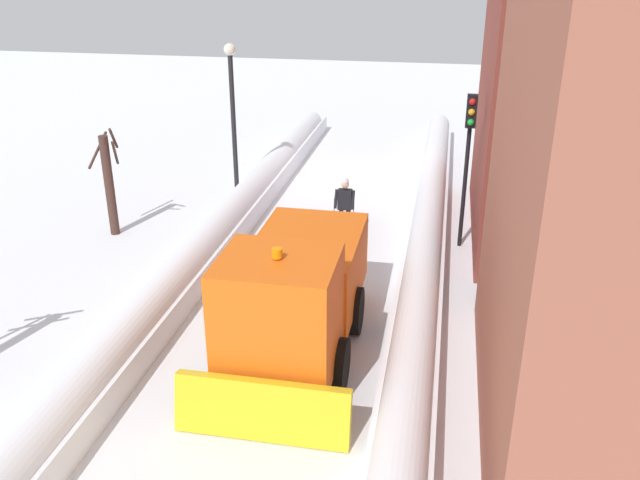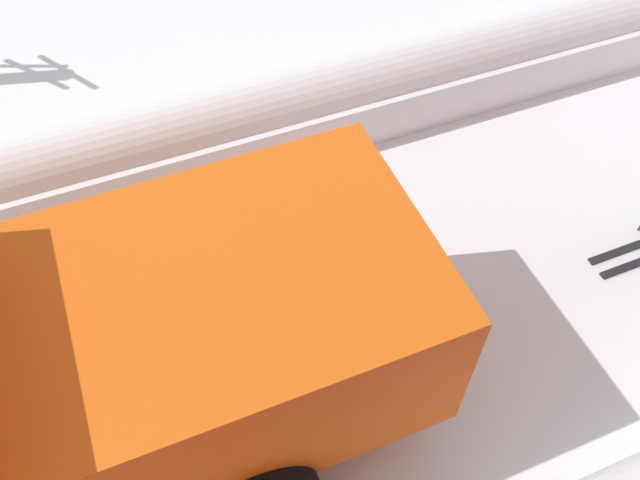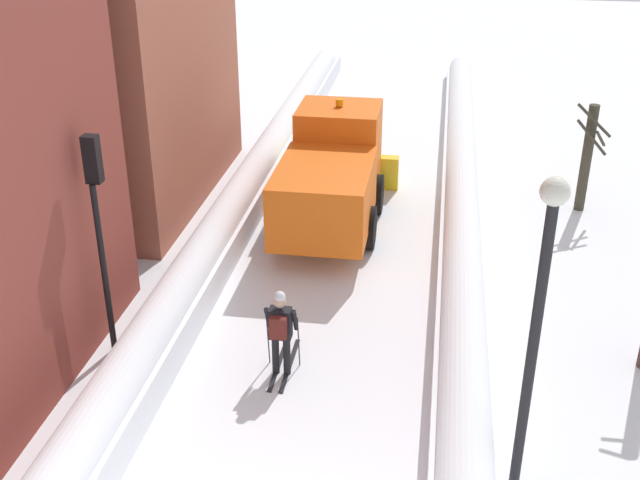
{
  "view_description": "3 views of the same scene",
  "coord_description": "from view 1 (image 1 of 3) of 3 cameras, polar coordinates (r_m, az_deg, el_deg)",
  "views": [
    {
      "loc": [
        -3.31,
        23.51,
        8.07
      ],
      "look_at": [
        -0.42,
        8.5,
        1.42
      ],
      "focal_mm": 37.54,
      "sensor_mm": 36.0,
      "label": 1
    },
    {
      "loc": [
        -3.39,
        10.48,
        6.23
      ],
      "look_at": [
        0.39,
        8.95,
        1.06
      ],
      "focal_mm": 36.89,
      "sensor_mm": 36.0,
      "label": 2
    },
    {
      "loc": [
        2.23,
        -7.61,
        9.04
      ],
      "look_at": [
        -0.12,
        7.33,
        1.6
      ],
      "focal_mm": 44.25,
      "sensor_mm": 36.0,
      "label": 3
    }
  ],
  "objects": [
    {
      "name": "ground_plane",
      "position": [
        16.08,
        -2.51,
        -6.63
      ],
      "size": [
        80.0,
        80.0,
        0.0
      ],
      "primitive_type": "plane",
      "color": "white"
    },
    {
      "name": "street_lamp",
      "position": [
        22.97,
        -7.47,
        11.47
      ],
      "size": [
        0.4,
        0.4,
        5.3
      ],
      "color": "black",
      "rests_on": "ground"
    },
    {
      "name": "plow_truck",
      "position": [
        14.04,
        -2.13,
        -4.53
      ],
      "size": [
        3.2,
        5.98,
        3.12
      ],
      "color": "orange",
      "rests_on": "ground"
    },
    {
      "name": "skier",
      "position": [
        20.33,
        2.13,
        3.15
      ],
      "size": [
        0.62,
        1.8,
        1.81
      ],
      "color": "black",
      "rests_on": "ground"
    },
    {
      "name": "bare_tree_near",
      "position": [
        21.1,
        -17.52,
        4.67
      ],
      "size": [
        0.9,
        0.88,
        3.41
      ],
      "color": "#432B24",
      "rests_on": "ground"
    },
    {
      "name": "traffic_light_pole",
      "position": [
        19.16,
        12.55,
        8.08
      ],
      "size": [
        0.28,
        0.42,
        4.5
      ],
      "color": "black",
      "rests_on": "ground"
    },
    {
      "name": "snowbank_left",
      "position": [
        15.47,
        8.3,
        -5.86
      ],
      "size": [
        1.1,
        36.0,
        1.19
      ],
      "color": "white",
      "rests_on": "ground"
    },
    {
      "name": "snowbank_right",
      "position": [
        16.72,
        -12.54,
        -4.04
      ],
      "size": [
        1.1,
        36.0,
        1.11
      ],
      "color": "white",
      "rests_on": "ground"
    }
  ]
}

